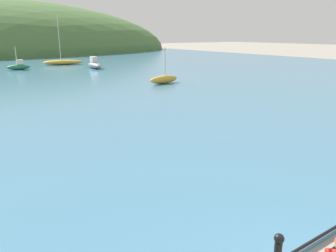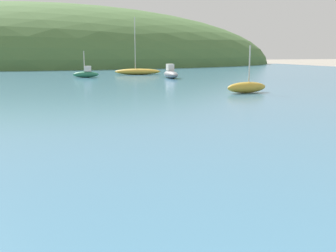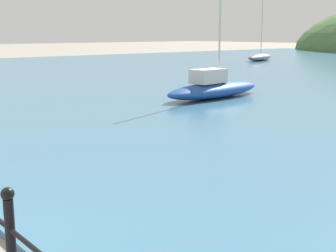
% 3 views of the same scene
% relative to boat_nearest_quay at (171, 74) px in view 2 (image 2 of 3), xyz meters
% --- Properties ---
extents(water, '(80.00, 60.00, 0.10)m').
position_rel_boat_nearest_quay_xyz_m(water, '(-9.11, 1.39, -0.42)').
color(water, teal).
rests_on(water, ground).
extents(far_hillside, '(80.71, 44.39, 19.68)m').
position_rel_boat_nearest_quay_xyz_m(far_hillside, '(-9.11, 38.63, -0.47)').
color(far_hillside, '#476B38').
rests_on(far_hillside, ground).
extents(boat_nearest_quay, '(1.15, 3.16, 1.13)m').
position_rel_boat_nearest_quay_xyz_m(boat_nearest_quay, '(0.00, 0.00, 0.00)').
color(boat_nearest_quay, gray).
rests_on(boat_nearest_quay, water).
extents(boat_far_left, '(2.38, 0.89, 2.43)m').
position_rel_boat_nearest_quay_xyz_m(boat_far_left, '(-0.04, -12.36, -0.07)').
color(boat_far_left, gold).
rests_on(boat_far_left, water).
extents(boat_far_right, '(4.36, 2.00, 5.22)m').
position_rel_boat_nearest_quay_xyz_m(boat_far_right, '(-1.37, 5.53, -0.06)').
color(boat_far_right, gold).
rests_on(boat_far_right, water).
extents(boat_white_sailboat, '(2.14, 0.88, 2.17)m').
position_rel_boat_nearest_quay_xyz_m(boat_white_sailboat, '(-6.45, 2.81, -0.05)').
color(boat_white_sailboat, '#287551').
rests_on(boat_white_sailboat, water).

